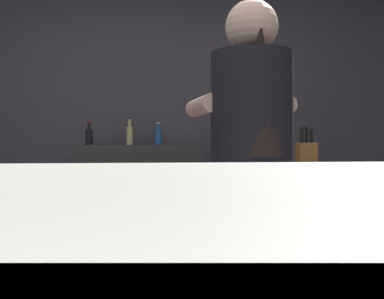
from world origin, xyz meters
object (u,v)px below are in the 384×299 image
at_px(bottle_hot_sauce, 130,135).
at_px(bottle_vinegar, 158,136).
at_px(bartender, 252,170).
at_px(bottle_soy, 89,136).
at_px(knife_block, 306,160).
at_px(mixing_bowl, 115,176).
at_px(bottle_olive_oil, 129,136).
at_px(chefs_knife, 284,180).

height_order(bottle_hot_sauce, bottle_vinegar, bottle_hot_sauce).
bearing_deg(bartender, bottle_soy, 22.28).
relative_size(knife_block, bottle_hot_sauce, 1.36).
height_order(bottle_soy, bottle_hot_sauce, bottle_hot_sauce).
relative_size(mixing_bowl, bottle_vinegar, 1.07).
bearing_deg(bottle_vinegar, bottle_hot_sauce, -166.32).
height_order(knife_block, bottle_olive_oil, bottle_olive_oil).
relative_size(mixing_bowl, bottle_soy, 1.13).
bearing_deg(bottle_hot_sauce, mixing_bowl, -92.22).
relative_size(mixing_bowl, bottle_hot_sauce, 0.93).
distance_m(knife_block, bottle_hot_sauce, 1.50).
xyz_separation_m(mixing_bowl, bottle_hot_sauce, (0.04, 1.14, 0.24)).
bearing_deg(bottle_hot_sauce, bartender, -71.39).
bearing_deg(mixing_bowl, bottle_hot_sauce, 87.78).
bearing_deg(bartender, bottle_hot_sauce, 11.95).
distance_m(knife_block, bottle_olive_oil, 1.57).
distance_m(mixing_bowl, chefs_knife, 0.88).
distance_m(chefs_knife, bottle_soy, 1.61).
distance_m(mixing_bowl, bottle_hot_sauce, 1.16).
xyz_separation_m(knife_block, bottle_olive_oil, (-1.01, 1.19, 0.15)).
bearing_deg(knife_block, bottle_olive_oil, 130.21).
bearing_deg(bottle_soy, bottle_olive_oil, 33.18).
xyz_separation_m(bottle_soy, bottle_hot_sauce, (0.30, 0.10, 0.01)).
distance_m(chefs_knife, bottle_vinegar, 1.44).
distance_m(bartender, mixing_bowl, 0.78).
distance_m(bottle_soy, bottle_hot_sauce, 0.31).
height_order(knife_block, bottle_vinegar, bottle_vinegar).
bearing_deg(chefs_knife, bartender, -110.99).
xyz_separation_m(chefs_knife, bottle_olive_oil, (-0.84, 1.32, 0.25)).
xyz_separation_m(bartender, bottle_soy, (-0.85, 1.53, 0.17)).
bearing_deg(bottle_olive_oil, knife_block, -49.79).
bearing_deg(bartender, chefs_knife, -41.09).
xyz_separation_m(chefs_knife, bottle_hot_sauce, (-0.83, 1.23, 0.26)).
xyz_separation_m(mixing_bowl, bottle_soy, (-0.25, 1.04, 0.23)).
bearing_deg(bottle_vinegar, bartender, -79.18).
distance_m(knife_block, mixing_bowl, 1.05).
xyz_separation_m(bottle_soy, bottle_olive_oil, (0.29, 0.19, 0.00)).
bearing_deg(bottle_vinegar, bottle_olive_oil, 171.73).
xyz_separation_m(mixing_bowl, bottle_vinegar, (0.27, 1.19, 0.23)).
relative_size(bartender, bottle_vinegar, 9.22).
xyz_separation_m(bottle_olive_oil, bottle_hot_sauce, (0.01, -0.09, 0.01)).
bearing_deg(knife_block, bartender, -129.96).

